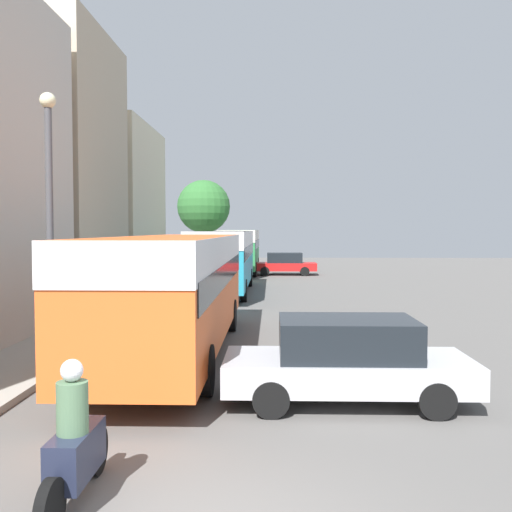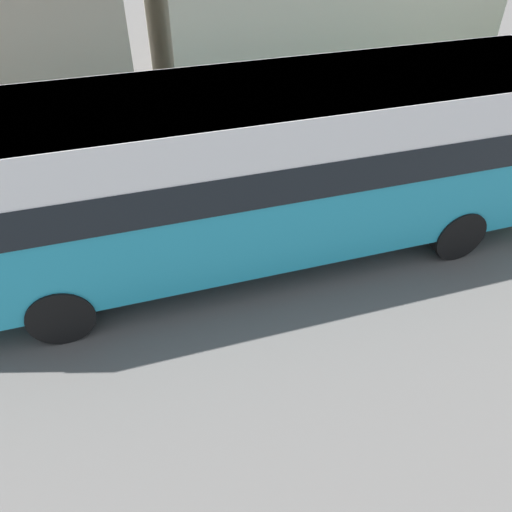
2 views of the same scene
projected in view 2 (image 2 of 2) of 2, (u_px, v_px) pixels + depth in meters
bus_following at (257, 155)px, 8.17m from camera, size 2.62×11.18×3.14m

